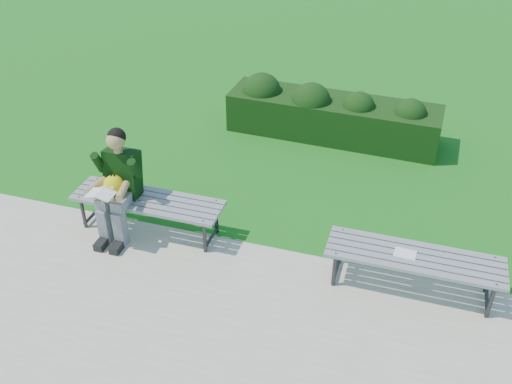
{
  "coord_description": "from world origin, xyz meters",
  "views": [
    {
      "loc": [
        1.65,
        -4.94,
        4.28
      ],
      "look_at": [
        0.14,
        -0.08,
        0.82
      ],
      "focal_mm": 40.0,
      "sensor_mm": 36.0,
      "label": 1
    }
  ],
  "objects_px": {
    "bench_right": "(414,260)",
    "bench_left": "(148,203)",
    "hedge": "(328,113)",
    "paper_sheet": "(405,254)",
    "seated_boy": "(117,182)"
  },
  "relations": [
    {
      "from": "bench_right",
      "to": "bench_left",
      "type": "bearing_deg",
      "value": 177.98
    },
    {
      "from": "hedge",
      "to": "bench_left",
      "type": "height_order",
      "value": "hedge"
    },
    {
      "from": "hedge",
      "to": "paper_sheet",
      "type": "xyz_separation_m",
      "value": [
        1.42,
        -3.12,
        0.09
      ]
    },
    {
      "from": "bench_right",
      "to": "seated_boy",
      "type": "distance_m",
      "value": 3.38
    },
    {
      "from": "hedge",
      "to": "bench_left",
      "type": "xyz_separation_m",
      "value": [
        -1.55,
        -3.01,
        0.04
      ]
    },
    {
      "from": "hedge",
      "to": "seated_boy",
      "type": "bearing_deg",
      "value": -120.79
    },
    {
      "from": "bench_left",
      "to": "seated_boy",
      "type": "xyz_separation_m",
      "value": [
        -0.3,
        -0.09,
        0.3
      ]
    },
    {
      "from": "hedge",
      "to": "seated_boy",
      "type": "distance_m",
      "value": 3.63
    },
    {
      "from": "bench_right",
      "to": "paper_sheet",
      "type": "bearing_deg",
      "value": -180.0
    },
    {
      "from": "hedge",
      "to": "paper_sheet",
      "type": "height_order",
      "value": "hedge"
    },
    {
      "from": "bench_right",
      "to": "seated_boy",
      "type": "xyz_separation_m",
      "value": [
        -3.37,
        0.01,
        0.3
      ]
    },
    {
      "from": "hedge",
      "to": "bench_right",
      "type": "distance_m",
      "value": 3.47
    },
    {
      "from": "bench_left",
      "to": "bench_right",
      "type": "height_order",
      "value": "same"
    },
    {
      "from": "hedge",
      "to": "bench_right",
      "type": "relative_size",
      "value": 1.8
    },
    {
      "from": "bench_right",
      "to": "seated_boy",
      "type": "relative_size",
      "value": 1.37
    }
  ]
}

